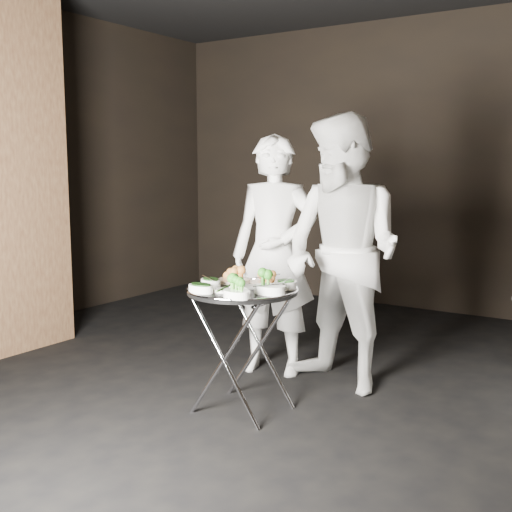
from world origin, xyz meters
The scene contains 16 objects.
floor centered at (0.00, 0.00, -0.03)m, with size 6.00×7.00×0.05m, color black.
wall_back centered at (0.00, 3.52, 1.50)m, with size 6.00×0.05×3.00m, color black.
tray_stand centered at (0.00, 0.14, 0.42)m, with size 0.51×0.43×0.75m.
serving_tray centered at (0.00, 0.14, 0.76)m, with size 0.68×0.68×0.04m.
potato_plate_a centered at (-0.17, 0.29, 0.80)m, with size 0.22×0.22×0.08m.
potato_plate_b centered at (0.03, 0.35, 0.80)m, with size 0.20×0.20×0.07m.
greens_bowl centered at (0.22, 0.27, 0.80)m, with size 0.13×0.13×0.07m.
asparagus_plate_a centered at (0.00, 0.15, 0.79)m, with size 0.21×0.19×0.04m.
asparagus_plate_b centered at (-0.03, -0.01, 0.79)m, with size 0.20×0.14×0.04m.
spinach_bowl_a centered at (-0.21, 0.10, 0.80)m, with size 0.18×0.15×0.06m.
spinach_bowl_b centered at (-0.14, -0.09, 0.80)m, with size 0.18×0.13×0.07m.
broccoli_bowl_a centered at (0.22, 0.10, 0.81)m, with size 0.21×0.16×0.08m.
broccoli_bowl_b centered at (0.13, -0.11, 0.80)m, with size 0.21×0.17×0.07m.
serving_utensils centered at (0.02, 0.21, 0.82)m, with size 0.58×0.44×0.01m.
waiter_left centered at (-0.24, 0.90, 0.86)m, with size 0.63×0.41×1.73m, color silver.
waiter_right centered at (0.32, 0.85, 0.92)m, with size 0.90×0.70×1.85m, color silver.
Camera 1 is at (2.15, -3.00, 1.51)m, focal length 45.00 mm.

